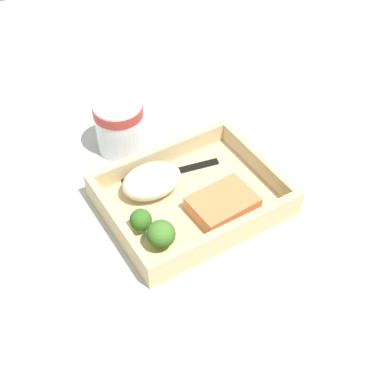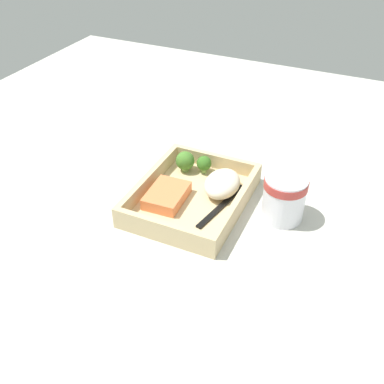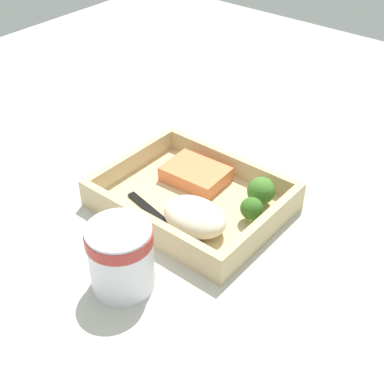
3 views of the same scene
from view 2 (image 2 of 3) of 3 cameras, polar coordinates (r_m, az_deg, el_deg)
name	(u,v)px [view 2 (image 2 of 3)]	position (r cm, az deg, el deg)	size (l,w,h in cm)	color
ground_plane	(192,207)	(90.55, 0.00, -1.88)	(160.00, 160.00, 2.00)	beige
takeout_tray	(192,200)	(89.56, 0.00, -1.08)	(25.81, 20.37, 1.20)	#CCB484
tray_rim	(192,192)	(88.23, 0.00, 0.05)	(25.81, 20.37, 3.19)	#CCB484
salmon_fillet	(167,196)	(88.05, -3.21, -0.45)	(9.39, 6.87, 2.35)	#ED7B47
mashed_potatoes	(222,184)	(89.68, 3.86, 1.06)	(9.45, 6.82, 4.25)	beige
broccoli_floret_1	(185,161)	(95.83, -0.88, 3.96)	(4.03, 4.03, 4.55)	#83AD5A
broccoli_floret_2	(204,164)	(95.43, 1.54, 3.62)	(3.18, 3.18, 3.89)	#81A95C
fork	(225,203)	(87.81, 4.19, -1.40)	(15.81, 4.80, 0.44)	black
paper_cup	(284,196)	(85.14, 11.65, -0.47)	(8.12, 8.12, 9.09)	white
receipt_slip	(302,278)	(77.10, 13.81, -10.59)	(9.57, 15.24, 0.24)	white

